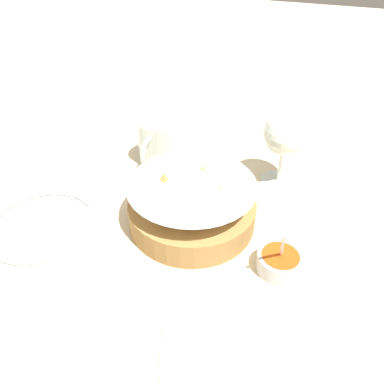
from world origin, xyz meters
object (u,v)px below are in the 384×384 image
Objects in this scene: food_basket at (192,205)px; sauce_cup at (279,261)px; wine_glass at (285,135)px; beer_mug at (159,144)px; side_plate at (42,225)px.

sauce_cup is at bearing 71.37° from food_basket.
wine_glass is at bearing 145.93° from food_basket.
sauce_cup reaches higher than beer_mug.
food_basket is 1.14× the size of side_plate.
side_plate is at bearing -20.90° from beer_mug.
wine_glass is at bearing 128.86° from side_plate.
food_basket is at bearing -34.07° from wine_glass.
side_plate is at bearing -65.14° from food_basket.
wine_glass is at bearing 94.64° from beer_mug.
sauce_cup is 0.38m from beer_mug.
sauce_cup is 0.86× the size of beer_mug.
side_plate is at bearing -82.27° from sauce_cup.
wine_glass is 0.27m from beer_mug.
side_plate is (0.30, -0.37, -0.10)m from wine_glass.
side_plate is (0.27, -0.10, -0.04)m from beer_mug.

